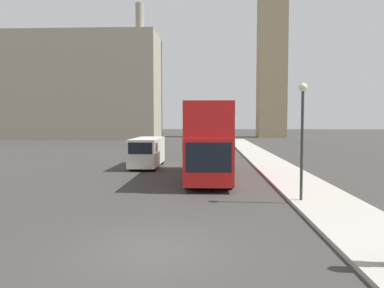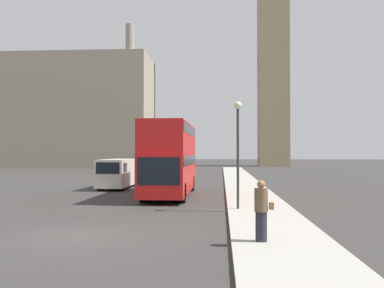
% 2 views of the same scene
% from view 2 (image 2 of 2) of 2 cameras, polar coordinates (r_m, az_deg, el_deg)
% --- Properties ---
extents(ground_plane, '(300.00, 300.00, 0.00)m').
position_cam_2_polar(ground_plane, '(14.88, -14.93, -11.74)').
color(ground_plane, '#383533').
extents(sidewalk_strip, '(3.05, 120.00, 0.15)m').
position_cam_2_polar(sidewalk_strip, '(14.22, 11.44, -11.96)').
color(sidewalk_strip, '#ADA89E').
rests_on(sidewalk_strip, ground_plane).
extents(building_block_distant, '(34.87, 12.77, 25.02)m').
position_cam_2_polar(building_block_distant, '(84.66, -17.38, 4.07)').
color(building_block_distant, '#9E937F').
rests_on(building_block_distant, ground_plane).
extents(red_double_decker_bus, '(2.53, 10.40, 4.50)m').
position_cam_2_polar(red_double_decker_bus, '(26.97, -2.86, -1.62)').
color(red_double_decker_bus, red).
rests_on(red_double_decker_bus, ground_plane).
extents(white_van, '(1.99, 5.96, 2.21)m').
position_cam_2_polar(white_van, '(33.03, -9.88, -3.78)').
color(white_van, silver).
rests_on(white_van, ground_plane).
extents(pedestrian, '(0.56, 0.40, 1.79)m').
position_cam_2_polar(pedestrian, '(12.82, 9.25, -8.78)').
color(pedestrian, '#23232D').
rests_on(pedestrian, sidewalk_strip).
extents(street_lamp, '(0.36, 0.36, 4.96)m').
position_cam_2_polar(street_lamp, '(19.90, 6.13, 0.99)').
color(street_lamp, '#2D332D').
rests_on(street_lamp, sidewalk_strip).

